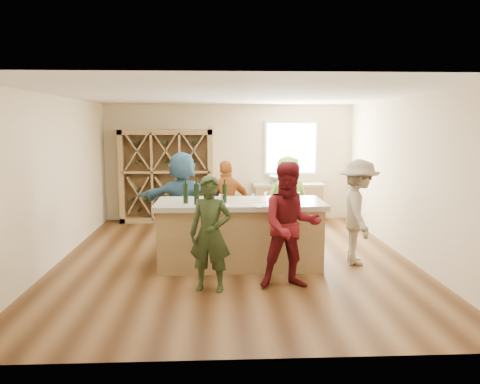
{
  "coord_description": "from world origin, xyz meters",
  "views": [
    {
      "loc": [
        -0.29,
        -7.86,
        2.32
      ],
      "look_at": [
        0.1,
        0.2,
        1.15
      ],
      "focal_mm": 35.0,
      "sensor_mm": 36.0,
      "label": 1
    }
  ],
  "objects_px": {
    "person_near_left": "(210,234)",
    "wine_bottle_c": "(206,194)",
    "person_far_right": "(288,202)",
    "tasting_counter_base": "(240,236)",
    "wine_bottle_a": "(186,193)",
    "wine_bottle_b": "(197,194)",
    "wine_bottle_d": "(212,194)",
    "person_near_right": "(291,226)",
    "person_far_left": "(183,200)",
    "person_server": "(358,212)",
    "person_far_mid": "(227,205)",
    "wine_rack": "(167,176)",
    "wine_bottle_e": "(225,193)",
    "sink": "(280,179)"
  },
  "relations": [
    {
      "from": "person_server",
      "to": "wine_rack",
      "type": "bearing_deg",
      "value": 52.29
    },
    {
      "from": "wine_bottle_e",
      "to": "person_far_right",
      "type": "distance_m",
      "value": 1.8
    },
    {
      "from": "wine_bottle_b",
      "to": "person_far_mid",
      "type": "height_order",
      "value": "person_far_mid"
    },
    {
      "from": "wine_bottle_a",
      "to": "wine_bottle_d",
      "type": "height_order",
      "value": "wine_bottle_a"
    },
    {
      "from": "person_far_left",
      "to": "person_near_right",
      "type": "bearing_deg",
      "value": 125.12
    },
    {
      "from": "person_far_mid",
      "to": "wine_bottle_b",
      "type": "bearing_deg",
      "value": 56.92
    },
    {
      "from": "person_far_right",
      "to": "person_server",
      "type": "bearing_deg",
      "value": 122.62
    },
    {
      "from": "wine_bottle_c",
      "to": "person_far_left",
      "type": "relative_size",
      "value": 0.16
    },
    {
      "from": "sink",
      "to": "person_near_right",
      "type": "relative_size",
      "value": 0.3
    },
    {
      "from": "wine_bottle_e",
      "to": "person_far_left",
      "type": "xyz_separation_m",
      "value": [
        -0.77,
        1.26,
        -0.31
      ]
    },
    {
      "from": "wine_bottle_b",
      "to": "person_far_left",
      "type": "xyz_separation_m",
      "value": [
        -0.33,
        1.44,
        -0.33
      ]
    },
    {
      "from": "wine_bottle_c",
      "to": "person_far_mid",
      "type": "relative_size",
      "value": 0.17
    },
    {
      "from": "wine_bottle_b",
      "to": "wine_bottle_d",
      "type": "xyz_separation_m",
      "value": [
        0.25,
        0.08,
        -0.02
      ]
    },
    {
      "from": "person_far_mid",
      "to": "person_far_left",
      "type": "height_order",
      "value": "person_far_left"
    },
    {
      "from": "tasting_counter_base",
      "to": "person_near_left",
      "type": "bearing_deg",
      "value": -112.14
    },
    {
      "from": "sink",
      "to": "wine_bottle_e",
      "type": "distance_m",
      "value": 3.93
    },
    {
      "from": "wine_bottle_e",
      "to": "wine_bottle_b",
      "type": "bearing_deg",
      "value": -158.14
    },
    {
      "from": "wine_bottle_b",
      "to": "person_near_left",
      "type": "bearing_deg",
      "value": -75.35
    },
    {
      "from": "wine_bottle_a",
      "to": "wine_bottle_b",
      "type": "xyz_separation_m",
      "value": [
        0.18,
        -0.13,
        0.0
      ]
    },
    {
      "from": "wine_rack",
      "to": "wine_bottle_b",
      "type": "bearing_deg",
      "value": -77.33
    },
    {
      "from": "person_near_left",
      "to": "wine_bottle_b",
      "type": "bearing_deg",
      "value": 117.73
    },
    {
      "from": "wine_rack",
      "to": "wine_bottle_d",
      "type": "bearing_deg",
      "value": -73.62
    },
    {
      "from": "person_near_left",
      "to": "person_far_left",
      "type": "bearing_deg",
      "value": 116.57
    },
    {
      "from": "wine_rack",
      "to": "wine_bottle_a",
      "type": "distance_m",
      "value": 3.86
    },
    {
      "from": "wine_bottle_a",
      "to": "wine_bottle_e",
      "type": "bearing_deg",
      "value": 4.59
    },
    {
      "from": "wine_bottle_a",
      "to": "wine_bottle_b",
      "type": "distance_m",
      "value": 0.22
    },
    {
      "from": "person_server",
      "to": "person_far_mid",
      "type": "bearing_deg",
      "value": 71.42
    },
    {
      "from": "wine_bottle_c",
      "to": "wine_bottle_e",
      "type": "distance_m",
      "value": 0.3
    },
    {
      "from": "tasting_counter_base",
      "to": "person_far_left",
      "type": "bearing_deg",
      "value": 131.52
    },
    {
      "from": "wine_bottle_c",
      "to": "person_near_right",
      "type": "xyz_separation_m",
      "value": [
        1.22,
        -0.96,
        -0.32
      ]
    },
    {
      "from": "person_far_right",
      "to": "tasting_counter_base",
      "type": "bearing_deg",
      "value": 41.5
    },
    {
      "from": "wine_bottle_d",
      "to": "person_far_right",
      "type": "bearing_deg",
      "value": 44.39
    },
    {
      "from": "wine_rack",
      "to": "wine_bottle_e",
      "type": "distance_m",
      "value": 3.97
    },
    {
      "from": "wine_rack",
      "to": "wine_bottle_b",
      "type": "xyz_separation_m",
      "value": [
        0.88,
        -3.92,
        0.14
      ]
    },
    {
      "from": "wine_bottle_d",
      "to": "person_near_right",
      "type": "relative_size",
      "value": 0.16
    },
    {
      "from": "wine_bottle_b",
      "to": "person_far_right",
      "type": "relative_size",
      "value": 0.19
    },
    {
      "from": "wine_bottle_a",
      "to": "person_far_mid",
      "type": "relative_size",
      "value": 0.19
    },
    {
      "from": "sink",
      "to": "tasting_counter_base",
      "type": "xyz_separation_m",
      "value": [
        -1.13,
        -3.56,
        -0.51
      ]
    },
    {
      "from": "wine_bottle_e",
      "to": "person_near_right",
      "type": "height_order",
      "value": "person_near_right"
    },
    {
      "from": "person_near_left",
      "to": "person_near_right",
      "type": "distance_m",
      "value": 1.14
    },
    {
      "from": "wine_rack",
      "to": "person_near_left",
      "type": "bearing_deg",
      "value": -76.98
    },
    {
      "from": "person_near_left",
      "to": "wine_bottle_c",
      "type": "bearing_deg",
      "value": 107.75
    },
    {
      "from": "wine_bottle_b",
      "to": "person_server",
      "type": "height_order",
      "value": "person_server"
    },
    {
      "from": "person_far_mid",
      "to": "person_near_left",
      "type": "bearing_deg",
      "value": 69.69
    },
    {
      "from": "wine_bottle_b",
      "to": "person_far_right",
      "type": "height_order",
      "value": "person_far_right"
    },
    {
      "from": "person_near_left",
      "to": "person_far_mid",
      "type": "xyz_separation_m",
      "value": [
        0.28,
        2.25,
        0.02
      ]
    },
    {
      "from": "person_server",
      "to": "person_far_mid",
      "type": "height_order",
      "value": "person_server"
    },
    {
      "from": "tasting_counter_base",
      "to": "person_near_left",
      "type": "relative_size",
      "value": 1.6
    },
    {
      "from": "wine_bottle_b",
      "to": "wine_bottle_d",
      "type": "bearing_deg",
      "value": 18.68
    },
    {
      "from": "wine_bottle_e",
      "to": "person_near_right",
      "type": "bearing_deg",
      "value": -46.38
    }
  ]
}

